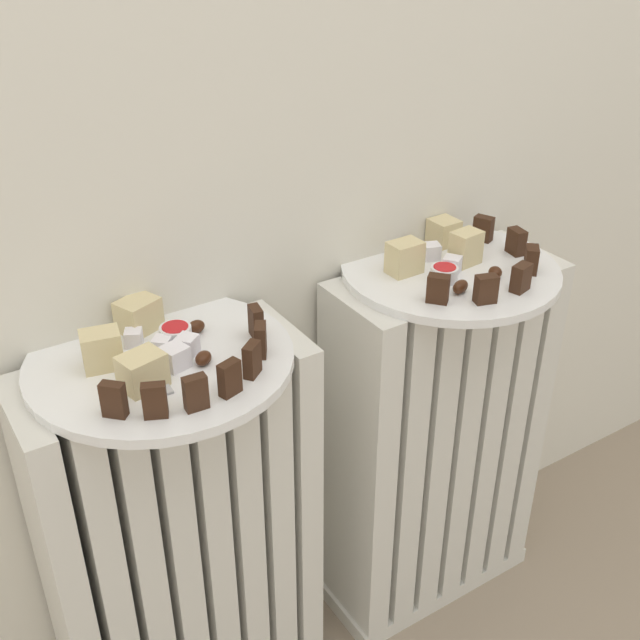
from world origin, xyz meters
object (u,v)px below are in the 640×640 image
at_px(plate_left, 161,360).
at_px(jam_bowl_left, 176,334).
at_px(fork, 153,368).
at_px(radiator_right, 434,445).
at_px(plate_right, 450,270).
at_px(jam_bowl_right, 444,273).
at_px(radiator_left, 184,555).

relative_size(plate_left, jam_bowl_left, 8.18).
bearing_deg(fork, radiator_right, 2.76).
height_order(plate_right, jam_bowl_right, jam_bowl_right).
distance_m(plate_right, jam_bowl_left, 0.41).
relative_size(radiator_right, plate_right, 1.97).
xyz_separation_m(plate_right, fork, (-0.45, -0.02, 0.01)).
bearing_deg(radiator_left, fork, -128.66).
distance_m(radiator_right, plate_left, 0.53).
bearing_deg(radiator_left, jam_bowl_right, -4.16).
height_order(radiator_right, jam_bowl_left, jam_bowl_left).
relative_size(plate_left, fork, 3.19).
bearing_deg(jam_bowl_right, radiator_left, 175.84).
height_order(plate_left, jam_bowl_left, jam_bowl_left).
bearing_deg(plate_left, radiator_left, 90.00).
xyz_separation_m(plate_left, fork, (-0.02, -0.02, 0.01)).
bearing_deg(radiator_left, plate_right, -0.00).
relative_size(radiator_left, jam_bowl_left, 16.10).
bearing_deg(plate_right, plate_left, 180.00).
distance_m(radiator_left, radiator_right, 0.43).
bearing_deg(jam_bowl_right, plate_left, 175.84).
xyz_separation_m(radiator_right, fork, (-0.45, -0.02, 0.32)).
bearing_deg(fork, radiator_left, 51.34).
bearing_deg(plate_right, jam_bowl_right, -141.69).
bearing_deg(jam_bowl_left, jam_bowl_right, -7.03).
relative_size(radiator_right, jam_bowl_left, 16.10).
height_order(radiator_left, plate_right, plate_right).
xyz_separation_m(radiator_right, plate_right, (0.00, 0.00, 0.31)).
bearing_deg(radiator_right, radiator_left, 180.00).
xyz_separation_m(plate_left, jam_bowl_left, (0.03, 0.02, 0.02)).
bearing_deg(fork, jam_bowl_right, -0.98).
height_order(radiator_left, fork, fork).
xyz_separation_m(radiator_left, plate_left, (0.00, -0.00, 0.31)).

